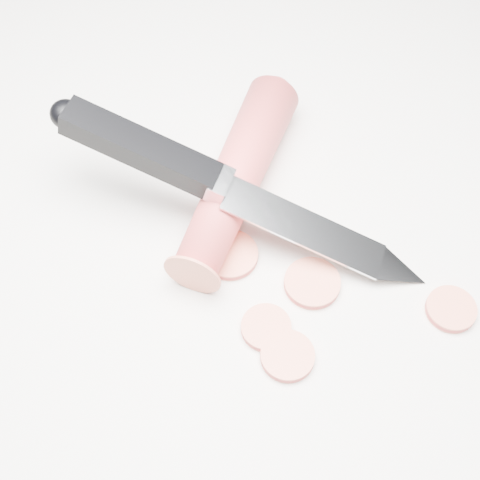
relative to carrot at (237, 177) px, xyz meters
name	(u,v)px	position (x,y,z in m)	size (l,w,h in m)	color
ground	(283,264)	(0.00, -0.07, -0.02)	(2.40, 2.40, 0.00)	silver
carrot	(237,177)	(0.00, 0.00, 0.00)	(0.04, 0.04, 0.18)	#D5393C
carrot_slice_0	(230,255)	(-0.03, -0.05, -0.02)	(0.04, 0.04, 0.01)	#E76F52
carrot_slice_1	(312,283)	(0.02, -0.09, -0.02)	(0.04, 0.04, 0.01)	#E76F52
carrot_slice_2	(451,309)	(0.09, -0.15, -0.02)	(0.03, 0.03, 0.01)	#E76F52
carrot_slice_3	(266,328)	(-0.03, -0.11, -0.02)	(0.03, 0.03, 0.01)	#E76F52
carrot_slice_4	(288,356)	(-0.02, -0.14, -0.02)	(0.04, 0.04, 0.01)	#E76F52
kitchen_knife	(241,191)	(-0.01, -0.03, 0.02)	(0.22, 0.22, 0.08)	silver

